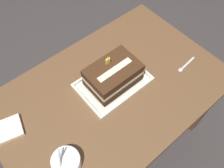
# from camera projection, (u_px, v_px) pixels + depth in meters

# --- Properties ---
(ground_plane) EXTENTS (8.00, 8.00, 0.00)m
(ground_plane) POSITION_uv_depth(u_px,v_px,m) (111.00, 138.00, 1.78)
(ground_plane) COLOR #383333
(dining_table) EXTENTS (1.19, 0.77, 0.69)m
(dining_table) POSITION_uv_depth(u_px,v_px,m) (111.00, 100.00, 1.28)
(dining_table) COLOR brown
(dining_table) RESTS_ON ground_plane
(foil_tray) EXTENTS (0.36, 0.25, 0.02)m
(foil_tray) POSITION_uv_depth(u_px,v_px,m) (113.00, 83.00, 1.22)
(foil_tray) COLOR silver
(foil_tray) RESTS_ON dining_table
(birthday_cake) EXTENTS (0.26, 0.17, 0.16)m
(birthday_cake) POSITION_uv_depth(u_px,v_px,m) (113.00, 75.00, 1.16)
(birthday_cake) COLOR #3E2513
(birthday_cake) RESTS_ON foil_tray
(bowl_stack) EXTENTS (0.12, 0.12, 0.11)m
(bowl_stack) POSITION_uv_depth(u_px,v_px,m) (66.00, 162.00, 0.98)
(bowl_stack) COLOR white
(bowl_stack) RESTS_ON dining_table
(serving_spoon_near_tray) EXTENTS (0.14, 0.03, 0.01)m
(serving_spoon_near_tray) POSITION_uv_depth(u_px,v_px,m) (183.00, 68.00, 1.28)
(serving_spoon_near_tray) COLOR silver
(serving_spoon_near_tray) RESTS_ON dining_table
(napkin_pile) EXTENTS (0.14, 0.14, 0.02)m
(napkin_pile) POSITION_uv_depth(u_px,v_px,m) (9.00, 129.00, 1.08)
(napkin_pile) COLOR silver
(napkin_pile) RESTS_ON dining_table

